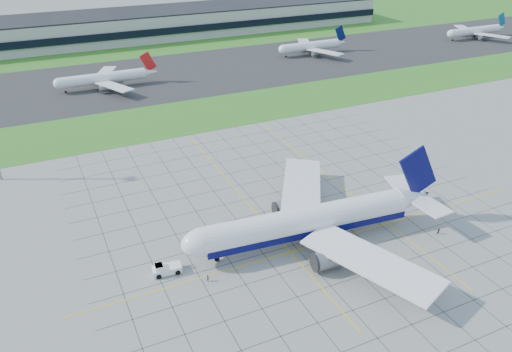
% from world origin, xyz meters
% --- Properties ---
extents(ground, '(1400.00, 1400.00, 0.00)m').
position_xyz_m(ground, '(0.00, 0.00, 0.00)').
color(ground, '#989893').
rests_on(ground, ground).
extents(grass_median, '(700.00, 35.00, 0.04)m').
position_xyz_m(grass_median, '(0.00, 90.00, 0.02)').
color(grass_median, '#407621').
rests_on(grass_median, ground).
extents(asphalt_taxiway, '(700.00, 75.00, 0.04)m').
position_xyz_m(asphalt_taxiway, '(0.00, 145.00, 0.03)').
color(asphalt_taxiway, '#383838').
rests_on(asphalt_taxiway, ground).
extents(grass_far, '(700.00, 145.00, 0.04)m').
position_xyz_m(grass_far, '(0.00, 255.00, 0.02)').
color(grass_far, '#407621').
rests_on(grass_far, ground).
extents(apron_markings, '(120.00, 130.00, 0.03)m').
position_xyz_m(apron_markings, '(0.43, 11.09, 0.02)').
color(apron_markings, '#474744').
rests_on(apron_markings, ground).
extents(terminal, '(260.00, 43.00, 15.80)m').
position_xyz_m(terminal, '(40.00, 229.87, 7.89)').
color(terminal, '#B7B7B2').
rests_on(terminal, ground).
extents(airliner, '(65.25, 65.86, 20.54)m').
position_xyz_m(airliner, '(-4.05, 0.05, 5.62)').
color(airliner, white).
rests_on(airliner, ground).
extents(pushback_tug, '(9.15, 3.65, 2.52)m').
position_xyz_m(pushback_tug, '(-38.20, 2.84, 1.12)').
color(pushback_tug, white).
rests_on(pushback_tug, ground).
extents(crew_near, '(0.50, 0.67, 1.69)m').
position_xyz_m(crew_near, '(-30.82, -3.62, 0.84)').
color(crew_near, black).
rests_on(crew_near, ground).
extents(crew_far, '(0.91, 0.76, 1.68)m').
position_xyz_m(crew_far, '(26.16, -11.04, 0.84)').
color(crew_far, black).
rests_on(crew_far, ground).
extents(distant_jet_1, '(42.72, 42.66, 14.08)m').
position_xyz_m(distant_jet_1, '(-26.55, 138.83, 4.49)').
color(distant_jet_1, white).
rests_on(distant_jet_1, ground).
extents(distant_jet_2, '(39.52, 42.66, 14.08)m').
position_xyz_m(distant_jet_2, '(85.99, 150.47, 4.49)').
color(distant_jet_2, white).
rests_on(distant_jet_2, ground).
extents(distant_jet_3, '(44.07, 42.66, 14.08)m').
position_xyz_m(distant_jet_3, '(196.84, 141.28, 4.49)').
color(distant_jet_3, white).
rests_on(distant_jet_3, ground).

